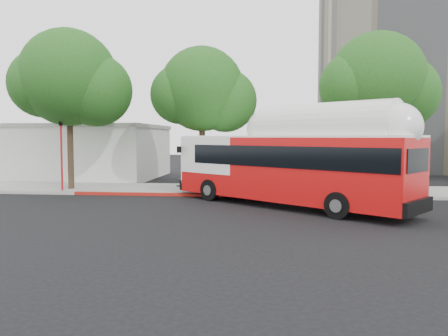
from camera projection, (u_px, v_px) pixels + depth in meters
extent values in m
plane|color=black|center=(204.00, 208.00, 20.21)|extent=(120.00, 120.00, 0.00)
cube|color=gray|center=(220.00, 190.00, 26.65)|extent=(60.00, 5.00, 0.15)
cube|color=gray|center=(214.00, 195.00, 24.07)|extent=(60.00, 0.30, 0.15)
cube|color=#9F1911|center=(161.00, 194.00, 24.39)|extent=(10.00, 0.32, 0.16)
cylinder|color=#2D2116|center=(70.00, 141.00, 26.40)|extent=(0.36, 0.36, 6.08)
sphere|color=#1C4F16|center=(69.00, 78.00, 26.13)|extent=(5.80, 5.80, 5.80)
sphere|color=#1C4F16|center=(96.00, 90.00, 26.21)|extent=(4.35, 4.35, 4.35)
cylinder|color=#2D2116|center=(202.00, 146.00, 26.07)|extent=(0.36, 0.36, 5.44)
sphere|color=#1C4F16|center=(202.00, 89.00, 25.83)|extent=(5.00, 5.00, 5.00)
sphere|color=#1C4F16|center=(225.00, 101.00, 25.93)|extent=(3.75, 3.75, 3.75)
cylinder|color=#2D2116|center=(375.00, 144.00, 24.81)|extent=(0.36, 0.36, 5.76)
sphere|color=#1C4F16|center=(377.00, 80.00, 24.55)|extent=(5.40, 5.40, 5.40)
sphere|color=#1C4F16|center=(403.00, 93.00, 24.65)|extent=(4.05, 4.05, 4.05)
cube|color=silver|center=(59.00, 153.00, 35.43)|extent=(16.00, 10.00, 4.00)
cube|color=gray|center=(59.00, 127.00, 35.28)|extent=(16.20, 10.20, 0.30)
cube|color=red|center=(286.00, 168.00, 20.57)|extent=(11.13, 9.43, 2.91)
cube|color=black|center=(295.00, 156.00, 20.18)|extent=(10.21, 8.74, 0.95)
cube|color=white|center=(286.00, 137.00, 20.46)|extent=(11.08, 9.37, 0.10)
cube|color=white|center=(324.00, 131.00, 19.06)|extent=(6.31, 5.52, 0.55)
cube|color=black|center=(193.00, 185.00, 25.20)|extent=(1.74, 1.92, 0.06)
imported|color=#27219B|center=(193.00, 177.00, 25.17)|extent=(1.53, 1.73, 0.91)
cylinder|color=#B6131C|center=(62.00, 159.00, 25.51)|extent=(0.12, 0.12, 3.96)
cube|color=black|center=(61.00, 124.00, 25.36)|extent=(0.05, 0.40, 0.25)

